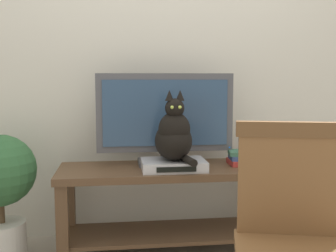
% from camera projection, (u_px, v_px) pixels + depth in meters
% --- Properties ---
extents(back_wall, '(7.00, 0.12, 2.80)m').
position_uv_depth(back_wall, '(156.00, 37.00, 2.94)').
color(back_wall, beige).
rests_on(back_wall, ground).
extents(tv_stand, '(1.37, 0.49, 0.55)m').
position_uv_depth(tv_stand, '(167.00, 194.00, 2.66)').
color(tv_stand, '#513823').
rests_on(tv_stand, ground).
extents(tv, '(0.89, 0.20, 0.59)m').
position_uv_depth(tv, '(165.00, 117.00, 2.69)').
color(tv, '#4C4C51').
rests_on(tv, tv_stand).
extents(media_box, '(0.39, 0.27, 0.06)m').
position_uv_depth(media_box, '(173.00, 165.00, 2.56)').
color(media_box, '#BCBCC1').
rests_on(media_box, tv_stand).
extents(cat, '(0.23, 0.37, 0.43)m').
position_uv_depth(cat, '(174.00, 135.00, 2.53)').
color(cat, black).
rests_on(cat, media_box).
extents(wooden_chair, '(0.55, 0.55, 0.95)m').
position_uv_depth(wooden_chair, '(298.00, 231.00, 1.53)').
color(wooden_chair, brown).
rests_on(wooden_chair, ground).
extents(book_stack, '(0.22, 0.18, 0.09)m').
position_uv_depth(book_stack, '(244.00, 158.00, 2.72)').
color(book_stack, '#B2332D').
rests_on(book_stack, tv_stand).
extents(potted_plant, '(0.43, 0.43, 0.78)m').
position_uv_depth(potted_plant, '(0.00, 184.00, 2.51)').
color(potted_plant, beige).
rests_on(potted_plant, ground).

